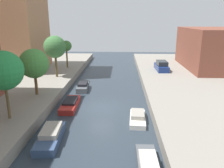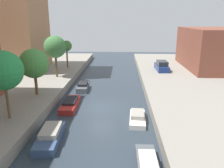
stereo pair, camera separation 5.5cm
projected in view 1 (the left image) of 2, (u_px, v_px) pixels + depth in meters
ground_plane at (101, 108)px, 23.77m from camera, size 84.00×84.00×0.00m
apartment_tower_far at (8, 8)px, 35.14m from camera, size 10.00×9.31×19.67m
low_block_right at (216, 48)px, 37.66m from camera, size 10.00×14.48×6.66m
street_tree_1 at (3, 71)px, 17.81m from camera, size 3.20×3.20×5.75m
street_tree_2 at (34, 64)px, 24.01m from camera, size 3.19×3.19×5.09m
street_tree_3 at (55, 47)px, 31.38m from camera, size 3.13×3.13×5.90m
street_tree_4 at (66, 46)px, 37.83m from camera, size 1.81×1.81×4.62m
parked_car at (161, 66)px, 36.46m from camera, size 1.85×4.66×1.59m
moored_boat_left_2 at (51, 136)px, 17.22m from camera, size 1.88×4.60×1.01m
moored_boat_left_3 at (70, 104)px, 23.90m from camera, size 1.63×4.63×0.78m
moored_boat_left_4 at (83, 87)px, 29.67m from camera, size 1.53×3.57×0.98m
moored_boat_right_1 at (148, 166)px, 13.67m from camera, size 1.31×4.23×0.98m
moored_boat_right_2 at (138, 118)px, 20.61m from camera, size 1.62×3.68×0.82m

